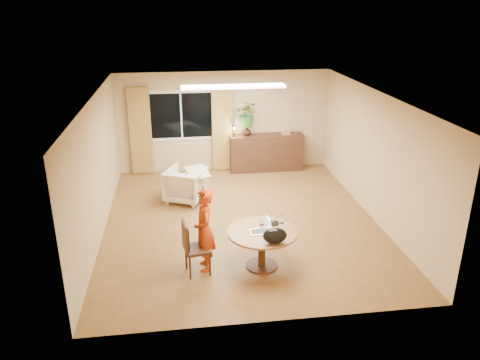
# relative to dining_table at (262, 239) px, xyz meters

# --- Properties ---
(floor) EXTENTS (6.50, 6.50, 0.00)m
(floor) POSITION_rel_dining_table_xyz_m (-0.11, 1.78, -0.53)
(floor) COLOR brown
(floor) RESTS_ON ground
(ceiling) EXTENTS (6.50, 6.50, 0.00)m
(ceiling) POSITION_rel_dining_table_xyz_m (-0.11, 1.78, 2.07)
(ceiling) COLOR white
(ceiling) RESTS_ON wall_back
(wall_back) EXTENTS (5.50, 0.00, 5.50)m
(wall_back) POSITION_rel_dining_table_xyz_m (-0.11, 5.03, 0.77)
(wall_back) COLOR tan
(wall_back) RESTS_ON floor
(wall_left) EXTENTS (0.00, 6.50, 6.50)m
(wall_left) POSITION_rel_dining_table_xyz_m (-2.86, 1.78, 0.77)
(wall_left) COLOR tan
(wall_left) RESTS_ON floor
(wall_right) EXTENTS (0.00, 6.50, 6.50)m
(wall_right) POSITION_rel_dining_table_xyz_m (2.64, 1.78, 0.77)
(wall_right) COLOR tan
(wall_right) RESTS_ON floor
(window) EXTENTS (1.70, 0.03, 1.30)m
(window) POSITION_rel_dining_table_xyz_m (-1.21, 5.01, 0.97)
(window) COLOR white
(window) RESTS_ON wall_back
(curtain_left) EXTENTS (0.55, 0.08, 2.25)m
(curtain_left) POSITION_rel_dining_table_xyz_m (-2.26, 4.93, 0.62)
(curtain_left) COLOR olive
(curtain_left) RESTS_ON wall_back
(curtain_right) EXTENTS (0.55, 0.08, 2.25)m
(curtain_right) POSITION_rel_dining_table_xyz_m (-0.16, 4.93, 0.62)
(curtain_right) COLOR olive
(curtain_right) RESTS_ON wall_back
(ceiling_panel) EXTENTS (2.20, 0.35, 0.05)m
(ceiling_panel) POSITION_rel_dining_table_xyz_m (-0.11, 2.98, 2.04)
(ceiling_panel) COLOR white
(ceiling_panel) RESTS_ON ceiling
(dining_table) EXTENTS (1.18, 1.18, 0.67)m
(dining_table) POSITION_rel_dining_table_xyz_m (0.00, 0.00, 0.00)
(dining_table) COLOR brown
(dining_table) RESTS_ON floor
(dining_chair) EXTENTS (0.51, 0.48, 0.94)m
(dining_chair) POSITION_rel_dining_table_xyz_m (-1.09, -0.04, -0.06)
(dining_chair) COLOR #321C10
(dining_chair) RESTS_ON floor
(child) EXTENTS (0.55, 0.38, 1.45)m
(child) POSITION_rel_dining_table_xyz_m (-0.96, 0.08, 0.19)
(child) COLOR red
(child) RESTS_ON floor
(laptop) EXTENTS (0.39, 0.28, 0.25)m
(laptop) POSITION_rel_dining_table_xyz_m (-0.04, -0.02, 0.27)
(laptop) COLOR #B7B7BC
(laptop) RESTS_ON dining_table
(tumbler) EXTENTS (0.09, 0.09, 0.11)m
(tumbler) POSITION_rel_dining_table_xyz_m (0.04, 0.24, 0.20)
(tumbler) COLOR white
(tumbler) RESTS_ON dining_table
(wine_glass) EXTENTS (0.07, 0.07, 0.19)m
(wine_glass) POSITION_rel_dining_table_xyz_m (0.39, 0.25, 0.24)
(wine_glass) COLOR white
(wine_glass) RESTS_ON dining_table
(pot_lid) EXTENTS (0.23, 0.23, 0.03)m
(pot_lid) POSITION_rel_dining_table_xyz_m (0.24, 0.25, 0.16)
(pot_lid) COLOR white
(pot_lid) RESTS_ON dining_table
(handbag) EXTENTS (0.44, 0.34, 0.26)m
(handbag) POSITION_rel_dining_table_xyz_m (0.12, -0.42, 0.27)
(handbag) COLOR black
(handbag) RESTS_ON dining_table
(armchair) EXTENTS (1.09, 1.10, 0.76)m
(armchair) POSITION_rel_dining_table_xyz_m (-1.20, 3.01, -0.15)
(armchair) COLOR beige
(armchair) RESTS_ON floor
(throw) EXTENTS (0.61, 0.67, 0.03)m
(throw) POSITION_rel_dining_table_xyz_m (-0.92, 2.93, 0.25)
(throw) COLOR beige
(throw) RESTS_ON armchair
(sideboard) EXTENTS (1.93, 0.47, 0.97)m
(sideboard) POSITION_rel_dining_table_xyz_m (0.98, 4.79, -0.05)
(sideboard) COLOR #321C10
(sideboard) RESTS_ON floor
(vase) EXTENTS (0.25, 0.25, 0.25)m
(vase) POSITION_rel_dining_table_xyz_m (0.45, 4.79, 0.56)
(vase) COLOR black
(vase) RESTS_ON sideboard
(bouquet) EXTENTS (0.72, 0.66, 0.66)m
(bouquet) POSITION_rel_dining_table_xyz_m (0.47, 4.79, 1.02)
(bouquet) COLOR #396F29
(bouquet) RESTS_ON vase
(book_stack) EXTENTS (0.24, 0.19, 0.09)m
(book_stack) POSITION_rel_dining_table_xyz_m (1.50, 4.79, 0.48)
(book_stack) COLOR olive
(book_stack) RESTS_ON sideboard
(desk_lamp) EXTENTS (0.14, 0.14, 0.32)m
(desk_lamp) POSITION_rel_dining_table_xyz_m (0.12, 4.74, 0.60)
(desk_lamp) COLOR black
(desk_lamp) RESTS_ON sideboard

